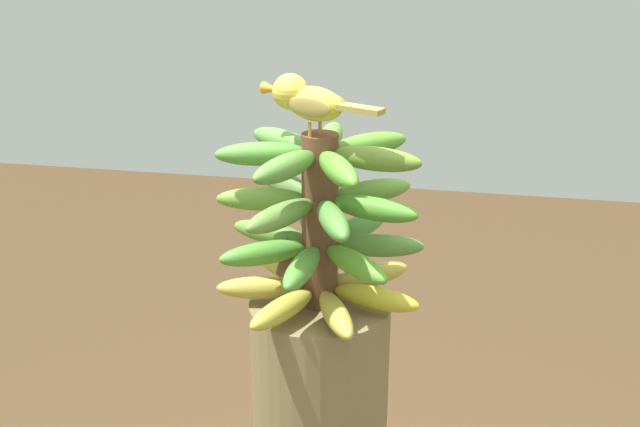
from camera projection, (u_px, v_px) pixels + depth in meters
name	position (u px, v px, depth m)	size (l,w,h in m)	color
banana_bunch	(320.00, 222.00, 1.13)	(0.31, 0.31, 0.27)	brown
perched_bird	(306.00, 99.00, 1.07)	(0.19, 0.10, 0.08)	#C68933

